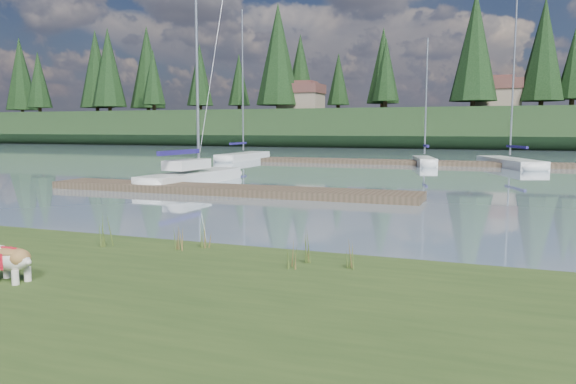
% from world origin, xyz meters
% --- Properties ---
extents(ground, '(200.00, 200.00, 0.00)m').
position_xyz_m(ground, '(0.00, 30.00, 0.00)').
color(ground, '#839AAD').
rests_on(ground, ground).
extents(ridge, '(200.00, 20.00, 5.00)m').
position_xyz_m(ridge, '(0.00, 73.00, 2.50)').
color(ridge, black).
rests_on(ridge, ground).
extents(bulldog, '(0.98, 0.45, 0.59)m').
position_xyz_m(bulldog, '(-0.43, -5.13, 0.72)').
color(bulldog, silver).
rests_on(bulldog, bank).
extents(sailboat_main, '(1.84, 8.04, 11.58)m').
position_xyz_m(sailboat_main, '(-7.27, 12.62, 0.42)').
color(sailboat_main, silver).
rests_on(sailboat_main, ground).
extents(dock_near, '(16.00, 2.00, 0.30)m').
position_xyz_m(dock_near, '(-4.00, 9.00, 0.15)').
color(dock_near, '#4C3D2C').
rests_on(dock_near, ground).
extents(dock_far, '(26.00, 2.20, 0.30)m').
position_xyz_m(dock_far, '(2.00, 30.00, 0.15)').
color(dock_far, '#4C3D2C').
rests_on(dock_far, ground).
extents(sailboat_bg_0, '(1.82, 8.58, 12.34)m').
position_xyz_m(sailboat_bg_0, '(-13.54, 31.88, 0.32)').
color(sailboat_bg_0, silver).
rests_on(sailboat_bg_0, ground).
extents(sailboat_bg_2, '(2.53, 5.96, 9.04)m').
position_xyz_m(sailboat_bg_2, '(1.37, 30.12, 0.34)').
color(sailboat_bg_2, silver).
rests_on(sailboat_bg_2, ground).
extents(sailboat_bg_3, '(4.97, 9.22, 13.36)m').
position_xyz_m(sailboat_bg_3, '(6.90, 30.93, 0.32)').
color(sailboat_bg_3, silver).
rests_on(sailboat_bg_3, ground).
extents(weed_0, '(0.17, 0.14, 0.51)m').
position_xyz_m(weed_0, '(0.85, -2.34, 0.56)').
color(weed_0, '#475B23').
rests_on(weed_0, bank).
extents(weed_1, '(0.17, 0.14, 0.59)m').
position_xyz_m(weed_1, '(1.19, -2.00, 0.60)').
color(weed_1, '#475B23').
rests_on(weed_1, bank).
extents(weed_2, '(0.17, 0.14, 0.64)m').
position_xyz_m(weed_2, '(3.49, -2.42, 0.62)').
color(weed_2, '#475B23').
rests_on(weed_2, bank).
extents(weed_3, '(0.17, 0.14, 0.65)m').
position_xyz_m(weed_3, '(-0.71, -2.56, 0.62)').
color(weed_3, '#475B23').
rests_on(weed_3, bank).
extents(weed_4, '(0.17, 0.14, 0.52)m').
position_xyz_m(weed_4, '(3.34, -2.87, 0.57)').
color(weed_4, '#475B23').
rests_on(weed_4, bank).
extents(weed_5, '(0.17, 0.14, 0.49)m').
position_xyz_m(weed_5, '(4.27, -2.50, 0.55)').
color(weed_5, '#475B23').
rests_on(weed_5, bank).
extents(mud_lip, '(60.00, 0.50, 0.14)m').
position_xyz_m(mud_lip, '(0.00, -1.60, 0.07)').
color(mud_lip, '#33281C').
rests_on(mud_lip, ground).
extents(conifer_0, '(5.72, 5.72, 14.15)m').
position_xyz_m(conifer_0, '(-55.00, 67.00, 12.64)').
color(conifer_0, '#382619').
rests_on(conifer_0, ridge).
extents(conifer_1, '(4.40, 4.40, 11.30)m').
position_xyz_m(conifer_1, '(-40.00, 71.00, 11.28)').
color(conifer_1, '#382619').
rests_on(conifer_1, ridge).
extents(conifer_2, '(6.60, 6.60, 16.05)m').
position_xyz_m(conifer_2, '(-25.00, 68.00, 13.54)').
color(conifer_2, '#382619').
rests_on(conifer_2, ridge).
extents(conifer_3, '(4.84, 4.84, 12.25)m').
position_xyz_m(conifer_3, '(-10.00, 72.00, 11.74)').
color(conifer_3, '#382619').
rests_on(conifer_3, ridge).
extents(conifer_4, '(6.16, 6.16, 15.10)m').
position_xyz_m(conifer_4, '(3.00, 66.00, 13.09)').
color(conifer_4, '#382619').
rests_on(conifer_4, ridge).
extents(conifer_5, '(3.96, 3.96, 10.35)m').
position_xyz_m(conifer_5, '(15.00, 70.00, 10.83)').
color(conifer_5, '#382619').
rests_on(conifer_5, ridge).
extents(house_0, '(6.30, 5.30, 4.65)m').
position_xyz_m(house_0, '(-22.00, 70.00, 7.31)').
color(house_0, gray).
rests_on(house_0, ridge).
extents(house_1, '(6.30, 5.30, 4.65)m').
position_xyz_m(house_1, '(6.00, 71.00, 7.31)').
color(house_1, gray).
rests_on(house_1, ridge).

